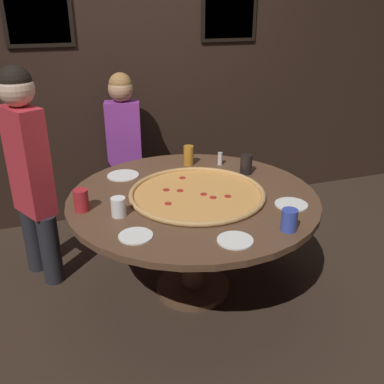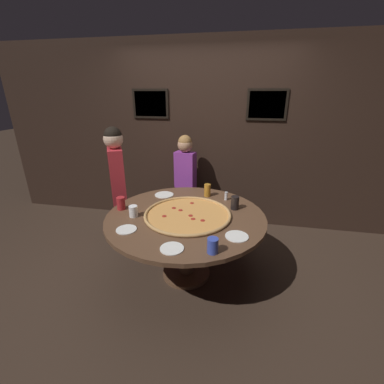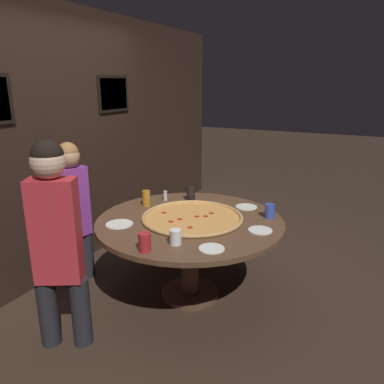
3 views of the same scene
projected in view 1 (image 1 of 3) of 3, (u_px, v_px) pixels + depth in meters
ground_plane at (193, 288)px, 3.07m from camera, size 24.00×24.00×0.00m
back_wall at (142, 73)px, 3.75m from camera, size 6.40×0.08×2.60m
dining_table at (193, 212)px, 2.82m from camera, size 1.62×1.62×0.74m
giant_pizza at (197, 193)px, 2.76m from camera, size 0.88×0.88×0.03m
drink_cup_beside_pizza at (189, 155)px, 3.25m from camera, size 0.08×0.08×0.15m
drink_cup_near_left at (81, 201)px, 2.53m from camera, size 0.09×0.09×0.14m
drink_cup_front_edge at (289, 220)px, 2.32m from camera, size 0.09×0.09×0.12m
drink_cup_far_left at (119, 207)px, 2.48m from camera, size 0.09×0.09×0.11m
drink_cup_by_shaker at (246, 164)px, 3.08m from camera, size 0.09×0.09×0.14m
white_plate_right_side at (235, 240)px, 2.24m from camera, size 0.19×0.19×0.01m
white_plate_left_side at (123, 175)px, 3.06m from camera, size 0.23×0.23×0.01m
white_plate_near_front at (291, 204)px, 2.63m from camera, size 0.20×0.20×0.01m
white_plate_beside_cup at (136, 236)px, 2.28m from camera, size 0.19×0.19×0.01m
condiment_shaker at (220, 158)px, 3.26m from camera, size 0.04×0.04×0.10m
diner_side_right at (124, 144)px, 3.63m from camera, size 0.36×0.21×1.37m
diner_far_right at (29, 166)px, 2.88m from camera, size 0.30×0.40×1.53m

